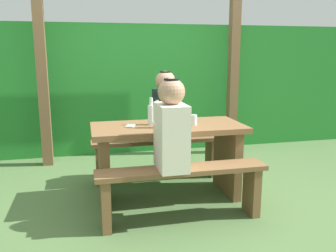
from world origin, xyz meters
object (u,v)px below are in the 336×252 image
bench_far (157,150)px  person_black_coat (165,108)px  bottle_right (151,114)px  bottle_left (157,117)px  picnic_table (168,148)px  person_white_shirt (171,128)px  cell_phone (131,126)px  drinking_glass (193,120)px  bench_near (182,183)px

bench_far → person_black_coat: person_black_coat is taller
person_black_coat → bottle_right: size_ratio=2.85×
person_black_coat → bottle_left: size_ratio=2.91×
picnic_table → bottle_left: size_ratio=5.66×
person_white_shirt → cell_phone: 0.59m
person_white_shirt → cell_phone: (-0.25, 0.53, -0.08)m
picnic_table → person_white_shirt: size_ratio=1.95×
person_white_shirt → bottle_right: bearing=95.6°
picnic_table → person_black_coat: bearing=79.8°
drinking_glass → cell_phone: bearing=171.0°
person_black_coat → drinking_glass: 0.58m
drinking_glass → bottle_left: bottle_left is taller
bench_far → bottle_left: (-0.12, -0.60, 0.48)m
person_black_coat → picnic_table: bearing=-100.2°
picnic_table → cell_phone: bearing=174.6°
picnic_table → bottle_left: bottle_left is taller
bottle_left → bottle_right: size_ratio=0.98×
bench_far → bottle_right: bottle_right is taller
cell_phone → person_black_coat: bearing=70.3°
bench_near → person_black_coat: size_ratio=1.95×
picnic_table → bench_near: 0.53m
person_black_coat → bench_far: bearing=177.9°
picnic_table → bench_far: picnic_table is taller
bench_near → bench_far: same height
bench_far → person_white_shirt: size_ratio=1.95×
person_black_coat → cell_phone: size_ratio=5.14×
bench_far → cell_phone: cell_phone is taller
bench_near → cell_phone: cell_phone is taller
drinking_glass → bottle_right: bearing=163.3°
bottle_right → cell_phone: 0.22m
person_black_coat → drinking_glass: person_black_coat is taller
drinking_glass → person_white_shirt: bearing=-125.9°
picnic_table → bottle_right: bearing=159.7°
picnic_table → person_black_coat: (0.09, 0.50, 0.31)m
person_white_shirt → bottle_left: (-0.03, 0.41, 0.01)m
bench_far → person_black_coat: size_ratio=1.95×
person_white_shirt → picnic_table: bearing=79.5°
person_black_coat → drinking_glass: bearing=-76.2°
cell_phone → bottle_left: bearing=-6.3°
bottle_right → bench_far: bearing=71.9°
cell_phone → picnic_table: bearing=17.5°
picnic_table → bench_near: size_ratio=1.00×
person_white_shirt → person_black_coat: (0.18, 1.00, 0.00)m
picnic_table → bottle_left: bearing=-142.4°
person_white_shirt → bottle_left: person_white_shirt is taller
person_white_shirt → bottle_right: 0.56m
picnic_table → person_white_shirt: 0.59m
bench_far → bottle_left: 0.77m
picnic_table → bottle_right: 0.36m
person_black_coat → drinking_glass: (0.14, -0.56, -0.03)m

